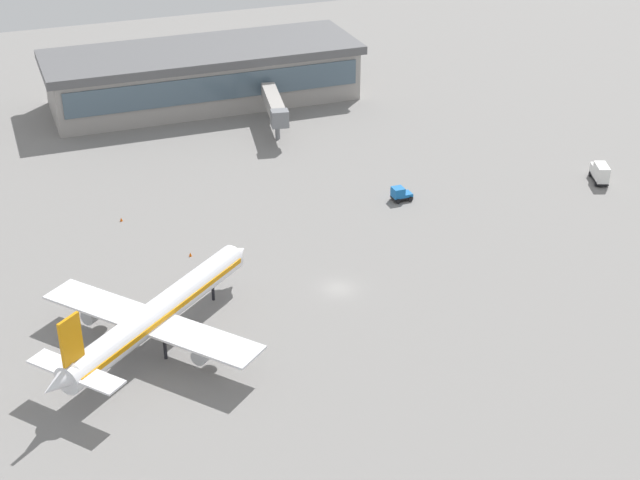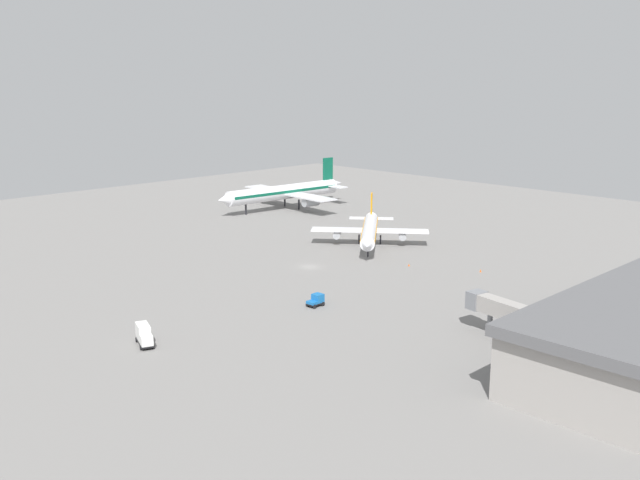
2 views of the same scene
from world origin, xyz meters
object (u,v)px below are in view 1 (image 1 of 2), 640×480
safety_cone_mid_apron (190,254)px  safety_cone_near_gate (121,219)px  baggage_tug (400,194)px  airplane_taxiing (156,314)px  catering_truck (600,172)px

safety_cone_mid_apron → safety_cone_near_gate: bearing=-63.1°
safety_cone_mid_apron → baggage_tug: bearing=-170.4°
airplane_taxiing → baggage_tug: size_ratio=9.80×
baggage_tug → safety_cone_near_gate: baggage_tug is taller
safety_cone_near_gate → safety_cone_mid_apron: same height
airplane_taxiing → safety_cone_near_gate: size_ratio=52.80×
catering_truck → baggage_tug: (34.34, -5.24, -0.54)m
safety_cone_mid_apron → airplane_taxiing: bearing=66.1°
airplane_taxiing → safety_cone_mid_apron: bearing=26.6°
safety_cone_near_gate → safety_cone_mid_apron: bearing=116.9°
airplane_taxiing → baggage_tug: airplane_taxiing is taller
catering_truck → safety_cone_near_gate: catering_truck is taller
catering_truck → baggage_tug: size_ratio=1.83×
baggage_tug → safety_cone_near_gate: bearing=-12.1°
airplane_taxiing → catering_truck: bearing=-24.7°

